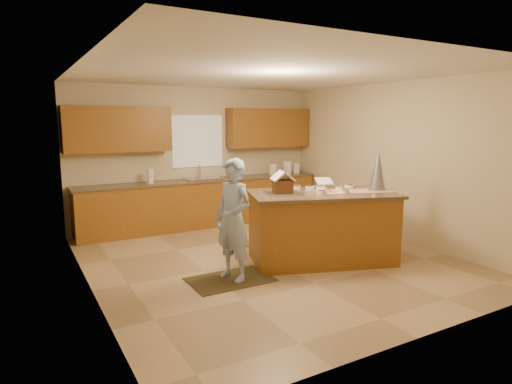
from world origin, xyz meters
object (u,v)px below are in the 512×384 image
at_px(island_base, 322,228).
at_px(gingerbread_house, 283,184).
at_px(tinsel_tree, 378,170).
at_px(boy, 233,220).

height_order(island_base, gingerbread_house, gingerbread_house).
distance_m(island_base, gingerbread_house, 0.92).
relative_size(island_base, tinsel_tree, 3.27).
bearing_deg(gingerbread_house, boy, -167.10).
distance_m(boy, gingerbread_house, 0.97).
height_order(tinsel_tree, boy, tinsel_tree).
distance_m(tinsel_tree, boy, 2.38).
xyz_separation_m(tinsel_tree, gingerbread_house, (-1.43, 0.38, -0.16)).
height_order(boy, gingerbread_house, boy).
distance_m(island_base, boy, 1.51).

